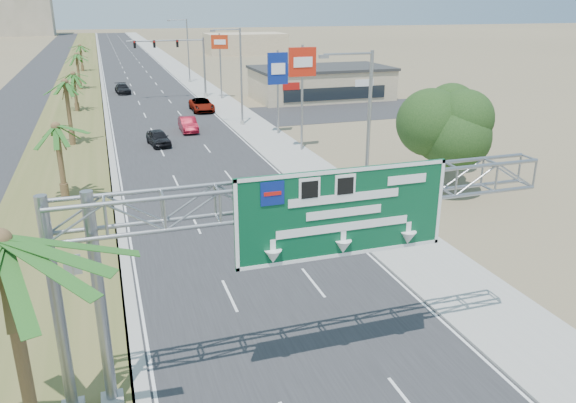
% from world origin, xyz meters
% --- Properties ---
extents(road, '(12.00, 300.00, 0.02)m').
position_xyz_m(road, '(0.00, 110.00, 0.01)').
color(road, '#28282B').
rests_on(road, ground).
extents(sidewalk_right, '(4.00, 300.00, 0.10)m').
position_xyz_m(sidewalk_right, '(8.50, 110.00, 0.05)').
color(sidewalk_right, '#9E9B93').
rests_on(sidewalk_right, ground).
extents(median_grass, '(7.00, 300.00, 0.12)m').
position_xyz_m(median_grass, '(-10.00, 110.00, 0.06)').
color(median_grass, '#525927').
rests_on(median_grass, ground).
extents(opposing_road, '(8.00, 300.00, 0.02)m').
position_xyz_m(opposing_road, '(-17.00, 110.00, 0.01)').
color(opposing_road, '#28282B').
rests_on(opposing_road, ground).
extents(sign_gantry, '(16.75, 1.24, 7.50)m').
position_xyz_m(sign_gantry, '(-1.06, 9.93, 6.06)').
color(sign_gantry, gray).
rests_on(sign_gantry, ground).
extents(palm_near, '(5.70, 5.70, 8.35)m').
position_xyz_m(palm_near, '(-9.20, 8.00, 6.93)').
color(palm_near, brown).
rests_on(palm_near, ground).
extents(palm_row_b, '(3.99, 3.99, 5.95)m').
position_xyz_m(palm_row_b, '(-9.50, 32.00, 4.90)').
color(palm_row_b, brown).
rests_on(palm_row_b, ground).
extents(palm_row_c, '(3.99, 3.99, 6.75)m').
position_xyz_m(palm_row_c, '(-9.50, 48.00, 5.66)').
color(palm_row_c, brown).
rests_on(palm_row_c, ground).
extents(palm_row_d, '(3.99, 3.99, 5.45)m').
position_xyz_m(palm_row_d, '(-9.50, 66.00, 4.42)').
color(palm_row_d, brown).
rests_on(palm_row_d, ground).
extents(palm_row_e, '(3.99, 3.99, 6.15)m').
position_xyz_m(palm_row_e, '(-9.50, 85.00, 5.09)').
color(palm_row_e, brown).
rests_on(palm_row_e, ground).
extents(palm_row_f, '(3.99, 3.99, 5.75)m').
position_xyz_m(palm_row_f, '(-9.50, 110.00, 4.71)').
color(palm_row_f, brown).
rests_on(palm_row_f, ground).
extents(streetlight_near, '(3.27, 0.44, 10.00)m').
position_xyz_m(streetlight_near, '(7.30, 22.00, 4.69)').
color(streetlight_near, gray).
rests_on(streetlight_near, ground).
extents(streetlight_mid, '(3.27, 0.44, 10.00)m').
position_xyz_m(streetlight_mid, '(7.30, 52.00, 4.69)').
color(streetlight_mid, gray).
rests_on(streetlight_mid, ground).
extents(streetlight_far, '(3.27, 0.44, 10.00)m').
position_xyz_m(streetlight_far, '(7.30, 88.00, 4.69)').
color(streetlight_far, gray).
rests_on(streetlight_far, ground).
extents(signal_mast, '(10.28, 0.71, 8.00)m').
position_xyz_m(signal_mast, '(5.17, 71.97, 4.85)').
color(signal_mast, gray).
rests_on(signal_mast, ground).
extents(store_building, '(18.00, 10.00, 4.00)m').
position_xyz_m(store_building, '(22.00, 66.00, 2.00)').
color(store_building, tan).
rests_on(store_building, ground).
extents(oak_near, '(4.50, 4.50, 6.80)m').
position_xyz_m(oak_near, '(15.00, 26.00, 4.53)').
color(oak_near, brown).
rests_on(oak_near, ground).
extents(oak_far, '(3.50, 3.50, 5.60)m').
position_xyz_m(oak_far, '(18.00, 30.00, 3.82)').
color(oak_far, brown).
rests_on(oak_far, ground).
extents(median_signback_b, '(0.75, 0.08, 2.08)m').
position_xyz_m(median_signback_b, '(-8.50, 18.00, 1.45)').
color(median_signback_b, gray).
rests_on(median_signback_b, ground).
extents(building_distant_right, '(20.00, 12.00, 5.00)m').
position_xyz_m(building_distant_right, '(30.00, 140.00, 2.50)').
color(building_distant_right, tan).
rests_on(building_distant_right, ground).
extents(car_left_lane, '(2.19, 4.31, 1.41)m').
position_xyz_m(car_left_lane, '(-2.00, 45.64, 0.70)').
color(car_left_lane, black).
rests_on(car_left_lane, ground).
extents(car_mid_lane, '(1.58, 4.46, 1.47)m').
position_xyz_m(car_mid_lane, '(1.50, 50.66, 0.73)').
color(car_mid_lane, maroon).
rests_on(car_mid_lane, ground).
extents(car_right_lane, '(2.57, 5.50, 1.52)m').
position_xyz_m(car_right_lane, '(4.81, 61.56, 0.76)').
color(car_right_lane, gray).
rests_on(car_right_lane, ground).
extents(car_far, '(2.29, 4.81, 1.35)m').
position_xyz_m(car_far, '(-3.58, 79.10, 0.68)').
color(car_far, black).
rests_on(car_far, ground).
extents(pole_sign_red_near, '(2.41, 0.40, 9.09)m').
position_xyz_m(pole_sign_red_near, '(9.85, 39.69, 7.16)').
color(pole_sign_red_near, gray).
rests_on(pole_sign_red_near, ground).
extents(pole_sign_blue, '(2.01, 0.44, 8.13)m').
position_xyz_m(pole_sign_blue, '(9.84, 46.66, 6.08)').
color(pole_sign_blue, gray).
rests_on(pole_sign_blue, ground).
extents(pole_sign_red_far, '(2.17, 1.04, 8.62)m').
position_xyz_m(pole_sign_red_far, '(9.00, 69.87, 6.81)').
color(pole_sign_red_far, gray).
rests_on(pole_sign_red_far, ground).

